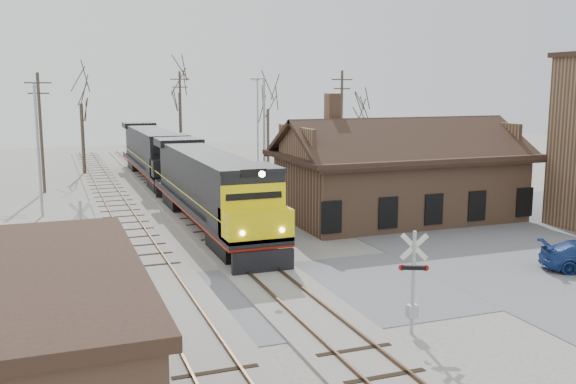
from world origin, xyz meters
The scene contains 20 objects.
ground centered at (0.00, 0.00, 0.00)m, with size 140.00×140.00×0.00m, color #A6A196.
road centered at (0.00, 0.00, 0.01)m, with size 60.00×9.00×0.03m, color slate.
parking_lot centered at (18.00, 4.00, 0.02)m, with size 22.00×26.00×0.03m, color slate.
track_main centered at (0.00, 15.00, 0.07)m, with size 3.40×90.00×0.24m.
track_siding centered at (-4.50, 15.00, 0.07)m, with size 3.40×90.00×0.24m.
depot centered at (11.99, 12.00, 2.41)m, with size 15.20×9.31×7.90m.
locomotive_lead centered at (0.00, 12.97, 2.44)m, with size 3.12×20.88×4.64m.
locomotive_trailing centered at (0.00, 34.13, 2.44)m, with size 3.12×20.88×4.39m.
crossbuck_near centered at (2.58, -5.20, 1.72)m, with size 0.97×0.49×3.60m.
crossbuck_far centered at (-7.63, 4.32, 1.75)m, with size 1.03×0.39×3.68m.
streetlight_a centered at (-9.37, 20.69, 4.79)m, with size 0.25×2.04×8.52m.
streetlight_b centered at (5.79, 20.54, 5.03)m, with size 0.25×2.04×8.99m.
streetlight_c centered at (10.45, 36.57, 5.14)m, with size 0.25×2.04×9.20m.
utility_pole_a centered at (-9.24, 30.42, 4.91)m, with size 2.00×0.24×9.38m.
utility_pole_b centered at (4.20, 42.96, 5.12)m, with size 2.00×0.24×9.80m.
utility_pole_c centered at (16.00, 29.14, 5.07)m, with size 2.00×0.24×9.70m.
tree_b centered at (-5.67, 40.50, 7.79)m, with size 4.47×4.47×10.95m.
tree_c centered at (4.59, 45.19, 8.88)m, with size 5.09×5.09×12.47m.
tree_d centered at (13.78, 43.18, 6.82)m, with size 3.91×3.91×9.58m.
tree_e centered at (22.08, 36.61, 5.93)m, with size 3.41×3.41×8.35m.
Camera 1 is at (-8.68, -23.25, 8.40)m, focal length 40.00 mm.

